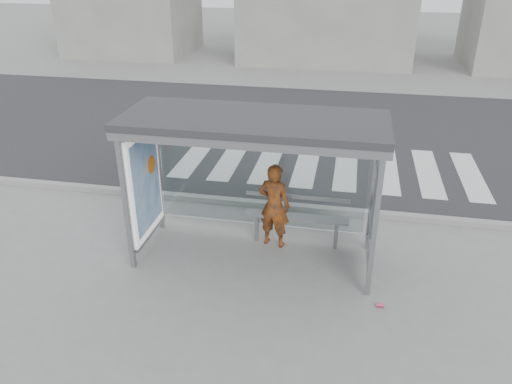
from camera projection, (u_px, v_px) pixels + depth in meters
The scene contains 9 objects.
ground at pixel (254, 257), 8.99m from camera, with size 80.00×80.00×0.00m, color slate.
road at pixel (299, 131), 15.16m from camera, with size 30.00×10.00×0.01m, color #242426.
curb at pixel (272, 205), 10.68m from camera, with size 30.00×0.18×0.12m, color gray.
crosswalk at pixel (326, 165), 12.78m from camera, with size 7.55×3.00×0.00m.
bus_shelter at pixel (232, 152), 8.24m from camera, with size 4.25×1.65×2.62m.
building_center at pixel (328, 6), 23.74m from camera, with size 8.00×5.00×5.00m, color gray.
person at pixel (274, 206), 9.03m from camera, with size 0.59×0.39×1.62m, color orange.
bench at pixel (296, 217), 9.13m from camera, with size 1.90×0.23×0.98m.
soda_can at pixel (380, 305), 7.72m from camera, with size 0.07×0.07×0.12m, color #E04178.
Camera 1 is at (1.49, -7.41, 5.02)m, focal length 35.00 mm.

